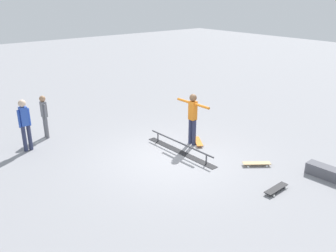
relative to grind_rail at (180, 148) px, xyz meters
The scene contains 8 objects.
ground_plane 0.53m from the grind_rail, 109.04° to the left, with size 60.00×60.00×0.00m, color gray.
grind_rail is the anchor object (origin of this frame).
skater_main 1.14m from the grind_rail, 71.50° to the right, with size 1.38×0.23×1.71m.
skateboard_main 0.93m from the grind_rail, 80.21° to the right, with size 0.78×0.60×0.09m.
bystander_grey_shirt 4.80m from the grind_rail, 35.83° to the left, with size 0.34×0.20×1.49m.
bystander_blue_shirt 4.89m from the grind_rail, 49.07° to the left, with size 0.23×0.38×1.67m.
loose_skateboard_natural 2.37m from the grind_rail, 151.99° to the right, with size 0.64×0.76×0.09m.
loose_skateboard_black 3.31m from the grind_rail, behind, with size 0.29×0.81×0.09m.
Camera 1 is at (-7.45, 6.21, 4.70)m, focal length 37.91 mm.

